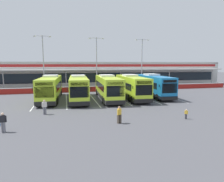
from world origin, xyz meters
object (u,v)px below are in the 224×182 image
object	(u,v)px
coach_bus_rightmost	(153,86)
lamp_post_east	(142,60)
coach_bus_centre	(108,88)
lamp_post_centre	(97,60)
pedestrian_near_bin	(44,107)
pedestrian_with_handbag	(3,122)
pedestrian_in_dark_coat	(119,114)
lamp_post_west	(43,60)
coach_bus_left_centre	(79,88)
coach_bus_leftmost	(50,88)
pedestrian_child	(186,114)
coach_bus_right_centre	(131,87)

from	to	relation	value
coach_bus_rightmost	lamp_post_east	bearing A→B (deg)	78.99
coach_bus_centre	lamp_post_centre	bearing A→B (deg)	89.45
pedestrian_near_bin	lamp_post_east	size ratio (longest dim) A/B	0.15
lamp_post_centre	pedestrian_with_handbag	bearing A→B (deg)	-115.23
pedestrian_in_dark_coat	lamp_post_west	xyz separation A→B (m)	(-8.80, 23.79, 5.42)
pedestrian_with_handbag	lamp_post_west	xyz separation A→B (m)	(0.94, 23.92, 5.43)
coach_bus_left_centre	coach_bus_centre	xyz separation A→B (m)	(4.52, -0.31, 0.00)
lamp_post_centre	pedestrian_in_dark_coat	bearing A→B (deg)	-94.25
pedestrian_near_bin	lamp_post_east	world-z (taller)	lamp_post_east
coach_bus_leftmost	pedestrian_with_handbag	world-z (taller)	coach_bus_leftmost
coach_bus_left_centre	pedestrian_near_bin	size ratio (longest dim) A/B	7.57
lamp_post_centre	pedestrian_near_bin	bearing A→B (deg)	-114.59
coach_bus_centre	pedestrian_in_dark_coat	size ratio (longest dim) A/B	7.57
pedestrian_child	pedestrian_near_bin	world-z (taller)	pedestrian_near_bin
coach_bus_leftmost	pedestrian_child	size ratio (longest dim) A/B	12.21
coach_bus_leftmost	pedestrian_child	distance (m)	19.96
pedestrian_with_handbag	lamp_post_east	xyz separation A→B (m)	(21.79, 24.64, 5.43)
lamp_post_west	pedestrian_child	bearing A→B (deg)	-56.76
coach_bus_centre	coach_bus_rightmost	size ratio (longest dim) A/B	1.00
coach_bus_centre	lamp_post_west	xyz separation A→B (m)	(-10.50, 10.97, 4.50)
coach_bus_left_centre	pedestrian_near_bin	xyz separation A→B (m)	(-4.23, -8.10, -0.91)
coach_bus_leftmost	coach_bus_rightmost	world-z (taller)	same
coach_bus_centre	coach_bus_rightmost	distance (m)	8.40
pedestrian_with_handbag	lamp_post_west	size ratio (longest dim) A/B	0.15
lamp_post_centre	coach_bus_centre	bearing A→B (deg)	-90.55
coach_bus_rightmost	pedestrian_in_dark_coat	bearing A→B (deg)	-125.46
coach_bus_leftmost	lamp_post_east	xyz separation A→B (m)	(19.04, 10.39, 4.50)
pedestrian_with_handbag	lamp_post_centre	xyz separation A→B (m)	(11.55, 24.52, 5.43)
coach_bus_right_centre	lamp_post_west	size ratio (longest dim) A/B	1.11
coach_bus_right_centre	pedestrian_child	world-z (taller)	coach_bus_right_centre
lamp_post_west	coach_bus_rightmost	bearing A→B (deg)	-27.36
lamp_post_east	coach_bus_rightmost	bearing A→B (deg)	-101.01
coach_bus_centre	pedestrian_in_dark_coat	xyz separation A→B (m)	(-1.70, -12.82, -0.91)
coach_bus_rightmost	lamp_post_east	size ratio (longest dim) A/B	1.11
coach_bus_leftmost	coach_bus_right_centre	size ratio (longest dim) A/B	1.00
coach_bus_right_centre	pedestrian_child	distance (m)	13.29
coach_bus_leftmost	coach_bus_rightmost	size ratio (longest dim) A/B	1.00
coach_bus_left_centre	coach_bus_rightmost	size ratio (longest dim) A/B	1.00
coach_bus_right_centre	coach_bus_leftmost	bearing A→B (deg)	174.99
coach_bus_rightmost	pedestrian_in_dark_coat	xyz separation A→B (m)	(-10.01, -14.06, -0.91)
coach_bus_left_centre	coach_bus_right_centre	xyz separation A→B (m)	(8.48, -0.12, 0.00)
coach_bus_centre	lamp_post_east	distance (m)	16.25
coach_bus_right_centre	pedestrian_in_dark_coat	size ratio (longest dim) A/B	7.57
lamp_post_east	coach_bus_leftmost	bearing A→B (deg)	-151.38
coach_bus_left_centre	pedestrian_child	xyz separation A→B (m)	(9.71, -13.29, -1.24)
pedestrian_child	lamp_post_west	xyz separation A→B (m)	(-15.69, 23.95, 5.75)
pedestrian_in_dark_coat	lamp_post_centre	distance (m)	25.05
pedestrian_child	pedestrian_near_bin	size ratio (longest dim) A/B	0.62
coach_bus_centre	lamp_post_east	bearing A→B (deg)	48.50
pedestrian_in_dark_coat	lamp_post_east	world-z (taller)	lamp_post_east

